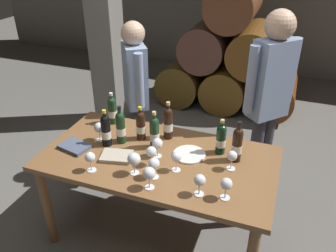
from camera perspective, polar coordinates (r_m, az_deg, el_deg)
The scene contains 28 objects.
ground_plane at distance 3.03m, azimuth -1.37°, elevation -16.91°, with size 14.00×14.00×0.00m, color #66635E.
barrel_stack at distance 4.85m, azimuth 10.10°, elevation 10.78°, with size 1.86×0.90×1.69m.
stone_pillar at distance 4.20m, azimuth -10.51°, elevation 16.86°, with size 0.32×0.32×2.60m, color slate.
dining_table at distance 2.59m, azimuth -1.55°, elevation -6.71°, with size 1.70×0.90×0.76m.
wine_bottle_0 at distance 2.94m, azimuth -9.20°, elevation 2.63°, with size 0.07×0.07×0.28m.
wine_bottle_1 at distance 2.66m, azimuth -7.84°, elevation -0.17°, with size 0.07×0.07×0.31m.
wine_bottle_2 at distance 2.69m, azimuth 0.02°, elevation 0.54°, with size 0.07×0.07×0.31m.
wine_bottle_3 at distance 2.47m, azimuth 11.36°, elevation -2.98°, with size 0.07×0.07×0.32m.
wine_bottle_4 at distance 2.57m, azimuth -2.25°, elevation -1.04°, with size 0.07×0.07×0.30m.
wine_bottle_5 at distance 2.54m, azimuth 8.74°, elevation -2.08°, with size 0.07×0.07×0.28m.
wine_bottle_6 at distance 2.64m, azimuth -10.23°, elevation -0.70°, with size 0.07×0.07×0.30m.
wine_bottle_7 at distance 2.69m, azimuth -4.54°, elevation 0.15°, with size 0.07×0.07×0.28m.
wine_glass_0 at distance 2.34m, azimuth 1.37°, elevation -5.29°, with size 0.07×0.07×0.15m.
wine_glass_1 at distance 2.39m, azimuth 10.55°, elevation -5.00°, with size 0.07×0.07×0.15m.
wine_glass_2 at distance 2.15m, azimuth 5.26°, elevation -9.03°, with size 0.08×0.08×0.15m.
wine_glass_3 at distance 2.14m, azimuth 9.61°, elevation -9.54°, with size 0.08×0.08×0.15m.
wine_glass_4 at distance 2.39m, azimuth -2.78°, elevation -4.37°, with size 0.08×0.08×0.15m.
wine_glass_5 at distance 2.31m, azimuth -5.65°, elevation -5.55°, with size 0.09×0.09×0.16m.
wine_glass_6 at distance 2.48m, azimuth -1.80°, elevation -2.98°, with size 0.08×0.08×0.15m.
wine_glass_7 at distance 2.27m, azimuth -2.36°, elevation -6.33°, with size 0.08×0.08×0.15m.
wine_glass_8 at distance 2.72m, azimuth -11.32°, elevation -0.33°, with size 0.08×0.08×0.15m.
wine_glass_9 at distance 2.40m, azimuth -12.76°, elevation -5.19°, with size 0.07×0.07×0.15m.
wine_glass_10 at distance 2.19m, azimuth -3.14°, elevation -7.93°, with size 0.08×0.08×0.16m.
tasting_notebook at distance 2.54m, azimuth -8.51°, elevation -4.97°, with size 0.22×0.16×0.03m, color #B2A893.
leather_ledger at distance 2.71m, azimuth -15.16°, elevation -3.28°, with size 0.22×0.16×0.03m, color #4C5670.
serving_plate at distance 2.55m, azimuth 3.54°, elevation -4.72°, with size 0.24×0.24×0.01m, color white.
sommelier_presenting at distance 2.92m, azimuth 16.38°, elevation 5.04°, with size 0.36×0.39×1.72m.
taster_seated_left at distance 3.21m, azimuth -5.36°, elevation 6.10°, with size 0.33×0.42×1.54m.
Camera 1 is at (0.79, -1.92, 2.21)m, focal length 36.85 mm.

